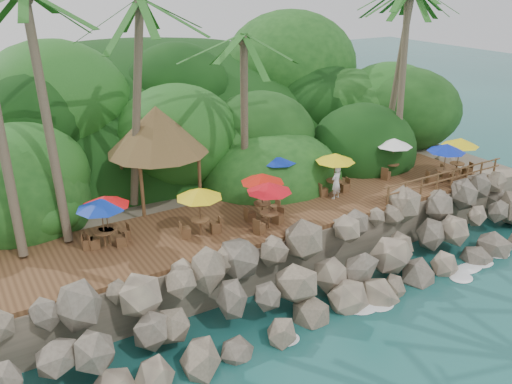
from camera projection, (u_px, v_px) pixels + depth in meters
ground at (337, 325)px, 20.73m from camera, size 140.00×140.00×0.00m
land_base at (171, 174)px, 33.01m from camera, size 32.00×25.20×2.10m
jungle_hill at (132, 157)px, 39.35m from camera, size 44.80×28.00×15.40m
seawall at (307, 276)px, 21.88m from camera, size 29.00×4.00×2.30m
terrace at (256, 216)px, 24.65m from camera, size 26.00×5.00×0.20m
jungle_foliage at (179, 195)px, 32.62m from camera, size 44.00×16.00×12.00m
foam_line at (332, 321)px, 20.95m from camera, size 25.20×0.80×0.06m
palapa at (157, 130)px, 24.86m from camera, size 4.71×4.71×4.60m
dining_clusters at (298, 171)px, 24.80m from camera, size 20.51×5.12×2.10m
railing at (445, 179)px, 27.10m from camera, size 8.30×0.10×1.00m
waiter at (336, 182)px, 26.04m from camera, size 0.68×0.53×1.65m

